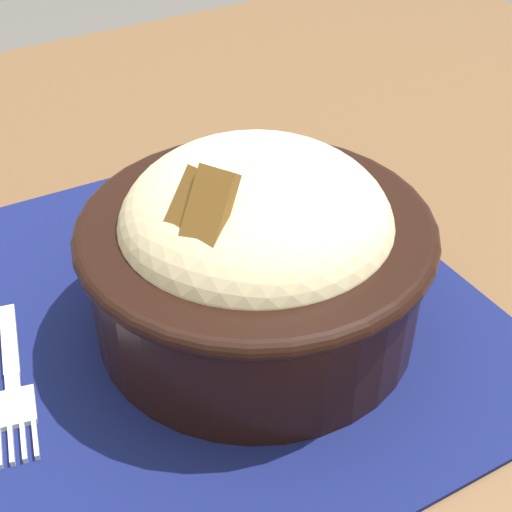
{
  "coord_description": "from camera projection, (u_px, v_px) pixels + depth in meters",
  "views": [
    {
      "loc": [
        0.1,
        0.33,
        1.06
      ],
      "look_at": [
        -0.07,
        0.05,
        0.8
      ],
      "focal_mm": 50.95,
      "sensor_mm": 36.0,
      "label": 1
    }
  ],
  "objects": [
    {
      "name": "bowl",
      "position": [
        256.0,
        250.0,
        0.41
      ],
      "size": [
        0.2,
        0.2,
        0.13
      ],
      "color": "black",
      "rests_on": "placemat"
    },
    {
      "name": "placemat",
      "position": [
        159.0,
        327.0,
        0.45
      ],
      "size": [
        0.4,
        0.37,
        0.0
      ],
      "primitive_type": "cube",
      "rotation": [
        0.0,
        0.0,
        -0.04
      ],
      "color": "#11194C",
      "rests_on": "table"
    },
    {
      "name": "table",
      "position": [
        123.0,
        388.0,
        0.49
      ],
      "size": [
        1.33,
        0.94,
        0.75
      ],
      "color": "brown",
      "rests_on": "ground_plane"
    },
    {
      "name": "fork",
      "position": [
        13.0,
        384.0,
        0.4
      ],
      "size": [
        0.04,
        0.12,
        0.0
      ],
      "color": "silver",
      "rests_on": "placemat"
    }
  ]
}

